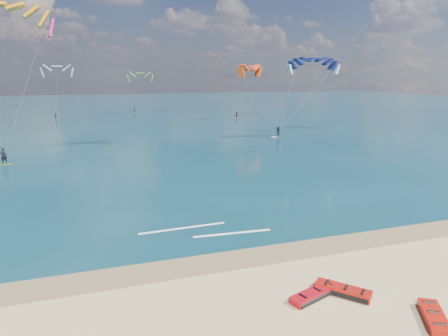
# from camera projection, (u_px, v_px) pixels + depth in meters

# --- Properties ---
(ground) EXTENTS (320.00, 320.00, 0.00)m
(ground) POSITION_uv_depth(u_px,v_px,m) (119.00, 147.00, 54.47)
(ground) COLOR tan
(ground) RESTS_ON ground
(wet_sand_strip) EXTENTS (320.00, 2.40, 0.01)m
(wet_sand_strip) POSITION_uv_depth(u_px,v_px,m) (171.00, 268.00, 20.26)
(wet_sand_strip) COLOR brown
(wet_sand_strip) RESTS_ON ground
(sea) EXTENTS (320.00, 200.00, 0.04)m
(sea) POSITION_uv_depth(u_px,v_px,m) (103.00, 110.00, 113.63)
(sea) COLOR #0A343A
(sea) RESTS_ON ground
(packed_kite_left) EXTENTS (3.01, 1.85, 0.36)m
(packed_kite_left) POSITION_uv_depth(u_px,v_px,m) (315.00, 297.00, 17.67)
(packed_kite_left) COLOR #B50915
(packed_kite_left) RESTS_ON ground
(packed_kite_mid) EXTENTS (2.57, 2.72, 0.40)m
(packed_kite_mid) POSITION_uv_depth(u_px,v_px,m) (342.00, 294.00, 17.89)
(packed_kite_mid) COLOR #AD130C
(packed_kite_mid) RESTS_ON ground
(packed_kite_right) EXTENTS (2.26, 2.75, 0.40)m
(packed_kite_right) POSITION_uv_depth(u_px,v_px,m) (434.00, 322.00, 15.89)
(packed_kite_right) COLOR red
(packed_kite_right) RESTS_ON ground
(kitesurfer_main) EXTENTS (10.30, 6.87, 17.87)m
(kitesurfer_main) POSITION_uv_depth(u_px,v_px,m) (0.00, 77.00, 39.60)
(kitesurfer_main) COLOR #9ECB17
(kitesurfer_main) RESTS_ON sea
(kitesurfer_far) EXTENTS (11.16, 4.48, 13.65)m
(kitesurfer_far) POSITION_uv_depth(u_px,v_px,m) (297.00, 91.00, 61.14)
(kitesurfer_far) COLOR #C6DF21
(kitesurfer_far) RESTS_ON sea
(shoreline_foam) EXTENTS (8.02, 2.32, 0.01)m
(shoreline_foam) POSITION_uv_depth(u_px,v_px,m) (206.00, 230.00, 25.11)
(shoreline_foam) COLOR white
(shoreline_foam) RESTS_ON ground
(distant_kites) EXTENTS (71.09, 42.56, 13.91)m
(distant_kites) POSITION_uv_depth(u_px,v_px,m) (62.00, 93.00, 86.60)
(distant_kites) COLOR #F44915
(distant_kites) RESTS_ON ground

